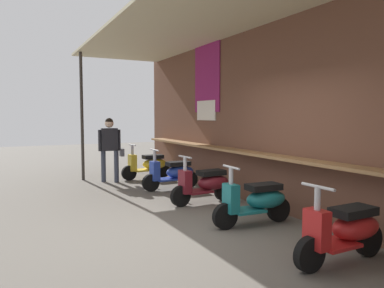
{
  "coord_description": "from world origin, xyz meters",
  "views": [
    {
      "loc": [
        4.6,
        -2.47,
        1.73
      ],
      "look_at": [
        -2.48,
        1.17,
        1.12
      ],
      "focal_mm": 34.48,
      "sensor_mm": 36.0,
      "label": 1
    }
  ],
  "objects_px": {
    "scooter_yellow": "(149,165)",
    "scooter_red": "(346,230)",
    "scooter_teal": "(257,201)",
    "scooter_maroon": "(206,184)",
    "scooter_blue": "(174,173)",
    "shopper_browsing": "(110,143)"
  },
  "relations": [
    {
      "from": "scooter_yellow",
      "to": "scooter_red",
      "type": "relative_size",
      "value": 1.0
    },
    {
      "from": "scooter_teal",
      "to": "scooter_red",
      "type": "relative_size",
      "value": 1.0
    },
    {
      "from": "scooter_maroon",
      "to": "scooter_red",
      "type": "height_order",
      "value": "same"
    },
    {
      "from": "scooter_blue",
      "to": "shopper_browsing",
      "type": "relative_size",
      "value": 0.84
    },
    {
      "from": "scooter_red",
      "to": "scooter_maroon",
      "type": "bearing_deg",
      "value": -91.12
    },
    {
      "from": "scooter_maroon",
      "to": "scooter_teal",
      "type": "height_order",
      "value": "same"
    },
    {
      "from": "scooter_yellow",
      "to": "scooter_teal",
      "type": "relative_size",
      "value": 1.0
    },
    {
      "from": "scooter_blue",
      "to": "scooter_maroon",
      "type": "distance_m",
      "value": 1.56
    },
    {
      "from": "scooter_red",
      "to": "shopper_browsing",
      "type": "bearing_deg",
      "value": -81.73
    },
    {
      "from": "scooter_blue",
      "to": "shopper_browsing",
      "type": "distance_m",
      "value": 2.05
    },
    {
      "from": "scooter_yellow",
      "to": "scooter_maroon",
      "type": "bearing_deg",
      "value": 87.71
    },
    {
      "from": "scooter_yellow",
      "to": "shopper_browsing",
      "type": "height_order",
      "value": "shopper_browsing"
    },
    {
      "from": "scooter_yellow",
      "to": "scooter_blue",
      "type": "relative_size",
      "value": 1.0
    },
    {
      "from": "scooter_yellow",
      "to": "shopper_browsing",
      "type": "relative_size",
      "value": 0.84
    },
    {
      "from": "scooter_blue",
      "to": "scooter_teal",
      "type": "height_order",
      "value": "same"
    },
    {
      "from": "scooter_yellow",
      "to": "scooter_teal",
      "type": "bearing_deg",
      "value": 87.71
    },
    {
      "from": "scooter_teal",
      "to": "scooter_red",
      "type": "height_order",
      "value": "same"
    },
    {
      "from": "scooter_teal",
      "to": "shopper_browsing",
      "type": "bearing_deg",
      "value": -74.52
    },
    {
      "from": "scooter_maroon",
      "to": "shopper_browsing",
      "type": "distance_m",
      "value": 3.42
    },
    {
      "from": "scooter_red",
      "to": "shopper_browsing",
      "type": "relative_size",
      "value": 0.84
    },
    {
      "from": "scooter_blue",
      "to": "scooter_teal",
      "type": "bearing_deg",
      "value": 89.17
    },
    {
      "from": "scooter_teal",
      "to": "shopper_browsing",
      "type": "height_order",
      "value": "shopper_browsing"
    }
  ]
}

